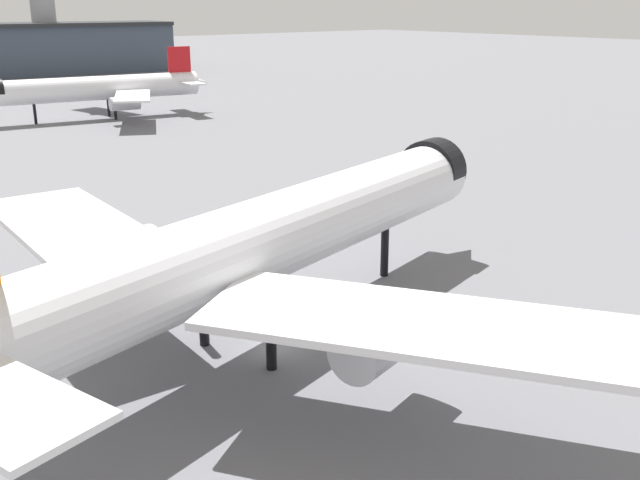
{
  "coord_description": "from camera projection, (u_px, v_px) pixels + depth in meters",
  "views": [
    {
      "loc": [
        -28.01,
        -38.7,
        23.47
      ],
      "look_at": [
        6.52,
        3.04,
        5.93
      ],
      "focal_mm": 41.38,
      "sensor_mm": 36.0,
      "label": 1
    }
  ],
  "objects": [
    {
      "name": "ground",
      "position": [
        277.0,
        347.0,
        52.59
      ],
      "size": [
        900.0,
        900.0,
        0.0
      ],
      "primitive_type": "plane",
      "color": "slate"
    },
    {
      "name": "airliner_near_gate",
      "position": [
        256.0,
        244.0,
        50.66
      ],
      "size": [
        59.72,
        53.42,
        17.19
      ],
      "rotation": [
        0.0,
        0.0,
        0.25
      ],
      "color": "white",
      "rests_on": "ground"
    },
    {
      "name": "airliner_far_taxiway",
      "position": [
        101.0,
        88.0,
        153.33
      ],
      "size": [
        47.9,
        43.17,
        14.28
      ],
      "rotation": [
        0.0,
        0.0,
        2.98
      ],
      "color": "white",
      "rests_on": "ground"
    }
  ]
}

